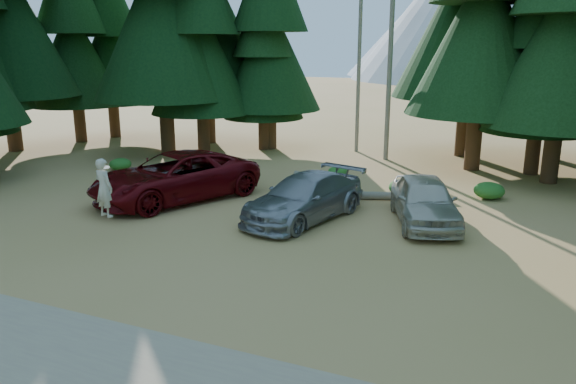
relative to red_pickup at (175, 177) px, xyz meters
The scene contains 19 objects.
ground 6.07m from the red_pickup, 39.88° to the right, with size 160.00×160.00×0.00m, color #B08C4A.
gravel_strip 11.36m from the red_pickup, 66.00° to the right, with size 26.00×3.50×0.01m, color gray.
forest_belt_north 12.10m from the red_pickup, 67.55° to the left, with size 36.00×7.00×22.00m, color black, non-canonical shape.
snag_front 12.99m from the red_pickup, 63.09° to the left, with size 0.24×0.24×12.00m, color #6C6456.
snag_back 13.27m from the red_pickup, 74.34° to the left, with size 0.20×0.20×10.00m, color #6C6456.
red_pickup is the anchor object (origin of this frame).
silver_minivan_center 5.34m from the red_pickup, ahead, with size 2.08×5.12×1.49m, color #929499.
silver_minivan_right 9.13m from the red_pickup, ahead, with size 1.83×4.55×1.55m, color beige.
frisbee_player 4.38m from the red_pickup, 84.01° to the right, with size 0.73×0.55×1.80m.
log_left 3.64m from the red_pickup, 106.80° to the left, with size 0.30×0.30×4.14m, color #6C6456.
log_mid 6.37m from the red_pickup, 46.67° to the left, with size 0.29×0.29×3.50m, color #6C6456.
log_right 7.94m from the red_pickup, 23.49° to the left, with size 0.30×0.30×4.73m, color #6C6456.
shrub_far_left 5.03m from the red_pickup, 125.10° to the left, with size 0.91×0.91×0.50m, color #26621D.
shrub_left 3.31m from the red_pickup, 80.43° to the left, with size 0.83×0.83×0.46m, color #26621D.
shrub_center_left 6.87m from the red_pickup, 39.23° to the left, with size 0.84×0.84×0.46m, color #26621D.
shrub_center_right 7.44m from the red_pickup, 53.32° to the left, with size 0.88×0.88×0.48m, color #26621D.
shrub_right 8.76m from the red_pickup, 27.13° to the left, with size 1.19×1.19×0.65m, color #26621D.
shrub_far_right 11.88m from the red_pickup, 24.24° to the left, with size 1.14×1.14×0.63m, color #26621D.
shrub_edge_west 6.28m from the red_pickup, 148.38° to the left, with size 1.01×1.01×0.55m, color #26621D.
Camera 1 is at (7.40, -13.19, 5.73)m, focal length 35.00 mm.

